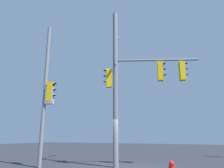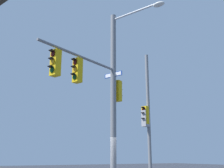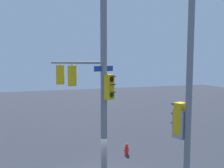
{
  "view_description": "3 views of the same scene",
  "coord_description": "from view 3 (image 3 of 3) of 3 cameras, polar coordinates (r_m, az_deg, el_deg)",
  "views": [
    {
      "loc": [
        10.86,
        4.73,
        1.58
      ],
      "look_at": [
        -0.29,
        -0.8,
        4.63
      ],
      "focal_mm": 34.57,
      "sensor_mm": 36.0,
      "label": 1
    },
    {
      "loc": [
        -11.76,
        6.06,
        1.61
      ],
      "look_at": [
        -0.5,
        -0.16,
        5.06
      ],
      "focal_mm": 43.37,
      "sensor_mm": 36.0,
      "label": 2
    },
    {
      "loc": [
        -3.04,
        -10.34,
        5.98
      ],
      "look_at": [
        0.13,
        -1.03,
        5.05
      ],
      "focal_mm": 36.82,
      "sensor_mm": 36.0,
      "label": 3
    }
  ],
  "objects": [
    {
      "name": "secondary_pole_assembly",
      "position": [
        8.27,
        17.57,
        -8.7
      ],
      "size": [
        0.45,
        0.75,
        8.08
      ],
      "rotation": [
        0.0,
        0.0,
        1.88
      ],
      "color": "slate",
      "rests_on": "ground"
    },
    {
      "name": "fire_hydrant_fallback",
      "position": [
        15.5,
        3.65,
        -15.92
      ],
      "size": [
        0.38,
        0.24,
        0.73
      ],
      "color": "red",
      "rests_on": "ground"
    },
    {
      "name": "main_signal_pole_assembly",
      "position": [
        10.82,
        -4.98,
        0.37
      ],
      "size": [
        3.41,
        5.84,
        9.1
      ],
      "rotation": [
        0.0,
        0.0,
        1.98
      ],
      "color": "slate",
      "rests_on": "ground"
    }
  ]
}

